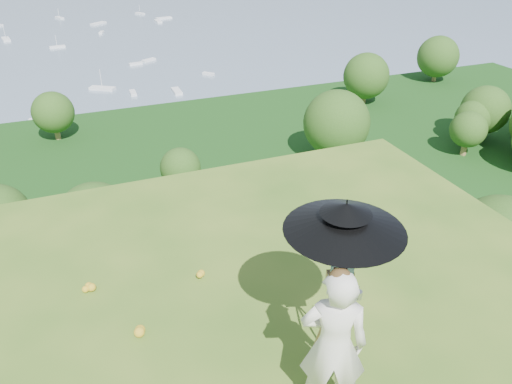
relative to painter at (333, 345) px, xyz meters
name	(u,v)px	position (x,y,z in m)	size (l,w,h in m)	color
forest_slope	(109,325)	(-2.18, 34.06, -29.94)	(140.00, 56.00, 22.00)	#123B10
shoreline_tier	(84,194)	(-2.18, 74.06, -36.94)	(170.00, 28.00, 8.00)	#72695B
bay_water	(50,15)	(-2.18, 239.06, -34.94)	(700.00, 700.00, 0.00)	slate
slope_trees	(83,196)	(-2.18, 34.06, -15.94)	(110.00, 50.00, 6.00)	#284E17
harbor_town	(77,159)	(-2.18, 74.06, -30.44)	(110.00, 22.00, 5.00)	beige
moored_boats	(13,61)	(-14.68, 160.06, -34.59)	(140.00, 140.00, 0.70)	white
painter	(333,345)	(0.00, 0.00, 0.00)	(0.68, 0.45, 1.88)	white
field_easel	(336,316)	(0.33, 0.51, -0.18)	(0.58, 0.58, 1.52)	olive
sun_umbrella	(343,242)	(0.34, 0.54, 0.81)	(1.26, 1.26, 1.01)	black
painter_cap	(341,276)	(0.00, 0.00, 0.88)	(0.22, 0.26, 0.10)	#C16A77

